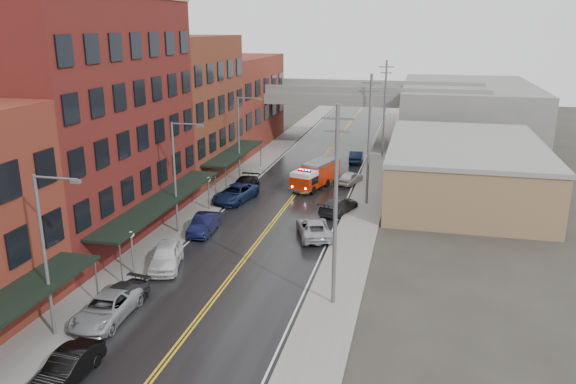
# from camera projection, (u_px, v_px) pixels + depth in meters

# --- Properties ---
(road) EXTENTS (11.00, 160.00, 0.02)m
(road) POSITION_uv_depth(u_px,v_px,m) (278.00, 216.00, 49.18)
(road) COLOR black
(road) RESTS_ON ground
(sidewalk_left) EXTENTS (3.00, 160.00, 0.15)m
(sidewalk_left) POSITION_uv_depth(u_px,v_px,m) (200.00, 209.00, 50.77)
(sidewalk_left) COLOR slate
(sidewalk_left) RESTS_ON ground
(sidewalk_right) EXTENTS (3.00, 160.00, 0.15)m
(sidewalk_right) POSITION_uv_depth(u_px,v_px,m) (362.00, 221.00, 47.55)
(sidewalk_right) COLOR slate
(sidewalk_right) RESTS_ON ground
(curb_left) EXTENTS (0.30, 160.00, 0.15)m
(curb_left) POSITION_uv_depth(u_px,v_px,m) (217.00, 210.00, 50.41)
(curb_left) COLOR gray
(curb_left) RESTS_ON ground
(curb_right) EXTENTS (0.30, 160.00, 0.15)m
(curb_right) POSITION_uv_depth(u_px,v_px,m) (342.00, 220.00, 47.92)
(curb_right) COLOR gray
(curb_right) RESTS_ON ground
(brick_building_b) EXTENTS (9.00, 20.00, 18.00)m
(brick_building_b) POSITION_uv_depth(u_px,v_px,m) (87.00, 121.00, 43.02)
(brick_building_b) COLOR maroon
(brick_building_b) RESTS_ON ground
(brick_building_c) EXTENTS (9.00, 15.00, 15.00)m
(brick_building_c) POSITION_uv_depth(u_px,v_px,m) (181.00, 109.00, 59.77)
(brick_building_c) COLOR brown
(brick_building_c) RESTS_ON ground
(brick_building_far) EXTENTS (9.00, 20.00, 12.00)m
(brick_building_far) POSITION_uv_depth(u_px,v_px,m) (234.00, 102.00, 76.51)
(brick_building_far) COLOR maroon
(brick_building_far) RESTS_ON ground
(tan_building) EXTENTS (14.00, 22.00, 5.00)m
(tan_building) POSITION_uv_depth(u_px,v_px,m) (464.00, 171.00, 54.26)
(tan_building) COLOR #92784F
(tan_building) RESTS_ON ground
(right_far_block) EXTENTS (18.00, 30.00, 8.00)m
(right_far_block) POSITION_uv_depth(u_px,v_px,m) (466.00, 112.00, 81.37)
(right_far_block) COLOR slate
(right_far_block) RESTS_ON ground
(awning_1) EXTENTS (2.60, 18.00, 3.09)m
(awning_1) POSITION_uv_depth(u_px,v_px,m) (162.00, 201.00, 43.46)
(awning_1) COLOR black
(awning_1) RESTS_ON ground
(awning_2) EXTENTS (2.60, 13.00, 3.09)m
(awning_2) POSITION_uv_depth(u_px,v_px,m) (234.00, 153.00, 59.77)
(awning_2) COLOR black
(awning_2) RESTS_ON ground
(globe_lamp_1) EXTENTS (0.44, 0.44, 3.12)m
(globe_lamp_1) POSITION_uv_depth(u_px,v_px,m) (132.00, 243.00, 36.88)
(globe_lamp_1) COLOR #59595B
(globe_lamp_1) RESTS_ON ground
(globe_lamp_2) EXTENTS (0.44, 0.44, 3.12)m
(globe_lamp_2) POSITION_uv_depth(u_px,v_px,m) (209.00, 186.00, 49.94)
(globe_lamp_2) COLOR #59595B
(globe_lamp_2) RESTS_ON ground
(street_lamp_0) EXTENTS (2.64, 0.22, 9.00)m
(street_lamp_0) POSITION_uv_depth(u_px,v_px,m) (48.00, 247.00, 28.63)
(street_lamp_0) COLOR #59595B
(street_lamp_0) RESTS_ON ground
(street_lamp_1) EXTENTS (2.64, 0.22, 9.00)m
(street_lamp_1) POSITION_uv_depth(u_px,v_px,m) (177.00, 171.00, 43.55)
(street_lamp_1) COLOR #59595B
(street_lamp_1) RESTS_ON ground
(street_lamp_2) EXTENTS (2.64, 0.22, 9.00)m
(street_lamp_2) POSITION_uv_depth(u_px,v_px,m) (241.00, 134.00, 58.47)
(street_lamp_2) COLOR #59595B
(street_lamp_2) RESTS_ON ground
(utility_pole_0) EXTENTS (1.80, 0.24, 12.00)m
(utility_pole_0) POSITION_uv_depth(u_px,v_px,m) (336.00, 204.00, 31.80)
(utility_pole_0) COLOR #59595B
(utility_pole_0) RESTS_ON ground
(utility_pole_1) EXTENTS (1.80, 0.24, 12.00)m
(utility_pole_1) POSITION_uv_depth(u_px,v_px,m) (369.00, 138.00, 50.45)
(utility_pole_1) COLOR #59595B
(utility_pole_1) RESTS_ON ground
(utility_pole_2) EXTENTS (1.80, 0.24, 12.00)m
(utility_pole_2) POSITION_uv_depth(u_px,v_px,m) (385.00, 107.00, 69.10)
(utility_pole_2) COLOR #59595B
(utility_pole_2) RESTS_ON ground
(overpass) EXTENTS (40.00, 10.00, 7.50)m
(overpass) POSITION_uv_depth(u_px,v_px,m) (335.00, 101.00, 77.31)
(overpass) COLOR slate
(overpass) RESTS_ON ground
(fire_truck) EXTENTS (4.33, 7.37, 2.56)m
(fire_truck) POSITION_uv_depth(u_px,v_px,m) (315.00, 174.00, 57.41)
(fire_truck) COLOR #AF2308
(fire_truck) RESTS_ON ground
(parked_car_left_1) EXTENTS (1.50, 4.29, 1.41)m
(parked_car_left_1) POSITION_uv_depth(u_px,v_px,m) (68.00, 367.00, 26.21)
(parked_car_left_1) COLOR black
(parked_car_left_1) RESTS_ON ground
(parked_car_left_2) EXTENTS (2.59, 5.31, 1.45)m
(parked_car_left_2) POSITION_uv_depth(u_px,v_px,m) (106.00, 309.00, 31.62)
(parked_car_left_2) COLOR #93969A
(parked_car_left_2) RESTS_ON ground
(parked_car_left_3) EXTENTS (2.67, 5.01, 1.38)m
(parked_car_left_3) POSITION_uv_depth(u_px,v_px,m) (116.00, 300.00, 32.65)
(parked_car_left_3) COLOR #242426
(parked_car_left_3) RESTS_ON ground
(parked_car_left_4) EXTENTS (3.19, 5.21, 1.66)m
(parked_car_left_4) POSITION_uv_depth(u_px,v_px,m) (166.00, 256.00, 38.50)
(parked_car_left_4) COLOR silver
(parked_car_left_4) RESTS_ON ground
(parked_car_left_5) EXTENTS (1.86, 4.64, 1.50)m
(parked_car_left_5) POSITION_uv_depth(u_px,v_px,m) (204.00, 224.00, 45.00)
(parked_car_left_5) COLOR black
(parked_car_left_5) RESTS_ON ground
(parked_car_left_6) EXTENTS (3.63, 6.04, 1.57)m
(parked_car_left_6) POSITION_uv_depth(u_px,v_px,m) (235.00, 193.00, 53.05)
(parked_car_left_6) COLOR #111F42
(parked_car_left_6) RESTS_ON ground
(parked_car_left_7) EXTENTS (2.19, 5.30, 1.53)m
(parked_car_left_7) POSITION_uv_depth(u_px,v_px,m) (244.00, 186.00, 55.53)
(parked_car_left_7) COLOR black
(parked_car_left_7) RESTS_ON ground
(parked_car_right_0) EXTENTS (3.97, 5.73, 1.45)m
(parked_car_right_0) POSITION_uv_depth(u_px,v_px,m) (314.00, 228.00, 44.11)
(parked_car_right_0) COLOR #A0A3A7
(parked_car_right_0) RESTS_ON ground
(parked_car_right_1) EXTENTS (3.50, 5.27, 1.42)m
(parked_car_right_1) POSITION_uv_depth(u_px,v_px,m) (339.00, 205.00, 49.81)
(parked_car_right_1) COLOR #292A2C
(parked_car_right_1) RESTS_ON ground
(parked_car_right_2) EXTENTS (2.64, 4.21, 1.34)m
(parked_car_right_2) POSITION_uv_depth(u_px,v_px,m) (350.00, 178.00, 58.93)
(parked_car_right_2) COLOR silver
(parked_car_right_2) RESTS_ON ground
(parked_car_right_3) EXTENTS (1.80, 4.51, 1.46)m
(parked_car_right_3) POSITION_uv_depth(u_px,v_px,m) (356.00, 156.00, 68.14)
(parked_car_right_3) COLOR black
(parked_car_right_3) RESTS_ON ground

